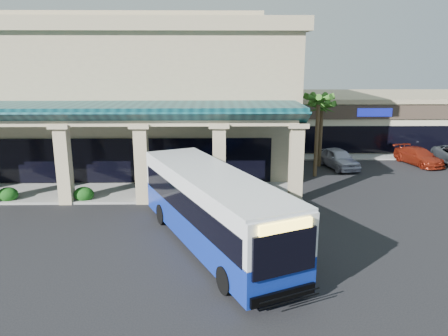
{
  "coord_description": "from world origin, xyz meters",
  "views": [
    {
      "loc": [
        1.33,
        -19.52,
        8.35
      ],
      "look_at": [
        1.78,
        4.81,
        2.2
      ],
      "focal_mm": 35.0,
      "sensor_mm": 36.0,
      "label": 1
    }
  ],
  "objects_px": {
    "transit_bus": "(213,210)",
    "car_red": "(419,156)",
    "pedestrian": "(296,239)",
    "car_silver": "(338,158)"
  },
  "relations": [
    {
      "from": "transit_bus",
      "to": "pedestrian",
      "type": "height_order",
      "value": "transit_bus"
    },
    {
      "from": "transit_bus",
      "to": "car_silver",
      "type": "height_order",
      "value": "transit_bus"
    },
    {
      "from": "transit_bus",
      "to": "car_red",
      "type": "bearing_deg",
      "value": 18.82
    },
    {
      "from": "pedestrian",
      "to": "car_red",
      "type": "distance_m",
      "value": 21.35
    },
    {
      "from": "car_silver",
      "to": "car_red",
      "type": "height_order",
      "value": "car_silver"
    },
    {
      "from": "transit_bus",
      "to": "pedestrian",
      "type": "xyz_separation_m",
      "value": [
        3.49,
        -1.56,
        -0.73
      ]
    },
    {
      "from": "transit_bus",
      "to": "car_red",
      "type": "height_order",
      "value": "transit_bus"
    },
    {
      "from": "pedestrian",
      "to": "transit_bus",
      "type": "bearing_deg",
      "value": 77.52
    },
    {
      "from": "transit_bus",
      "to": "car_red",
      "type": "relative_size",
      "value": 2.65
    },
    {
      "from": "transit_bus",
      "to": "car_red",
      "type": "distance_m",
      "value": 22.56
    }
  ]
}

